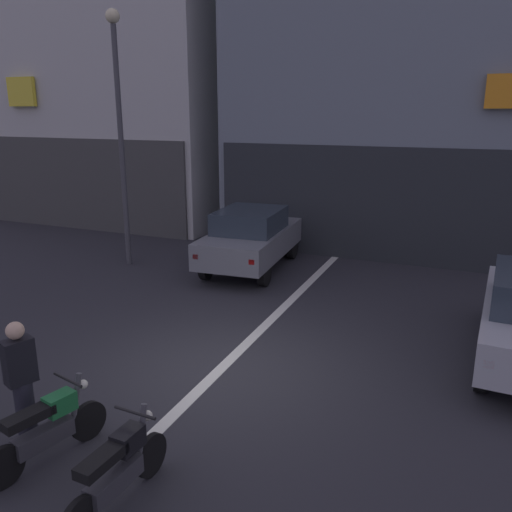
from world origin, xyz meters
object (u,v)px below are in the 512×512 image
at_px(street_lamp, 119,115).
at_px(person_by_motorcycles, 22,383).
at_px(motorcycle_green_row_leftmost, 48,428).
at_px(car_red_down_street, 406,196).
at_px(car_grey_crossing_near, 252,237).
at_px(motorcycle_black_row_left_mid, 118,469).

xyz_separation_m(street_lamp, person_by_motorcycles, (3.74, -7.27, -3.16)).
relative_size(motorcycle_green_row_leftmost, person_by_motorcycles, 0.98).
bearing_deg(street_lamp, car_red_down_street, 56.84).
bearing_deg(motorcycle_green_row_leftmost, street_lamp, 119.91).
distance_m(car_grey_crossing_near, motorcycle_green_row_leftmost, 8.43).
height_order(car_grey_crossing_near, motorcycle_green_row_leftmost, car_grey_crossing_near).
bearing_deg(car_grey_crossing_near, motorcycle_black_row_left_mid, -75.74).
bearing_deg(motorcycle_black_row_left_mid, person_by_motorcycles, 165.28).
xyz_separation_m(street_lamp, motorcycle_black_row_left_mid, (5.53, -7.74, -3.56)).
bearing_deg(street_lamp, car_grey_crossing_near, 15.34).
bearing_deg(motorcycle_black_row_left_mid, car_grey_crossing_near, 104.26).
relative_size(car_grey_crossing_near, motorcycle_green_row_leftmost, 2.57).
bearing_deg(person_by_motorcycles, car_grey_crossing_near, 92.86).
relative_size(car_grey_crossing_near, car_red_down_street, 1.02).
bearing_deg(motorcycle_black_row_left_mid, car_red_down_street, 87.70).
height_order(car_grey_crossing_near, car_red_down_street, same).
bearing_deg(car_grey_crossing_near, person_by_motorcycles, -87.14).
bearing_deg(street_lamp, motorcycle_green_row_leftmost, -60.09).
bearing_deg(car_red_down_street, street_lamp, -123.16).
xyz_separation_m(car_grey_crossing_near, car_red_down_street, (2.89, 8.62, 0.00)).
bearing_deg(street_lamp, motorcycle_black_row_left_mid, -54.43).
bearing_deg(motorcycle_green_row_leftmost, motorcycle_black_row_left_mid, -13.05).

